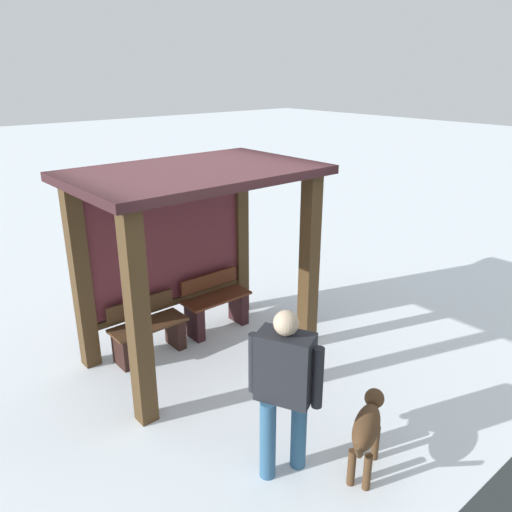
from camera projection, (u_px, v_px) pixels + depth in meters
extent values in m
plane|color=white|center=(203.00, 353.00, 6.37)|extent=(60.00, 60.00, 0.00)
cube|color=#432E18|center=(138.00, 321.00, 4.78)|extent=(0.18, 0.18, 2.24)
cube|color=#432E18|center=(309.00, 264.00, 6.19)|extent=(0.18, 0.18, 2.24)
cube|color=#432E18|center=(81.00, 278.00, 5.76)|extent=(0.18, 0.18, 2.24)
cube|color=#432E18|center=(240.00, 237.00, 7.17)|extent=(0.18, 0.18, 2.24)
cube|color=#331A1D|center=(195.00, 173.00, 5.57)|extent=(2.74, 1.78, 0.10)
cube|color=#5A2229|center=(168.00, 243.00, 6.41)|extent=(2.14, 0.08, 1.51)
cube|color=#432E18|center=(173.00, 302.00, 6.68)|extent=(2.14, 0.06, 0.08)
cube|color=#462D1A|center=(148.00, 325.00, 6.18)|extent=(0.94, 0.39, 0.03)
cube|color=#462D1A|center=(140.00, 306.00, 6.23)|extent=(0.89, 0.04, 0.20)
cube|color=black|center=(175.00, 331.00, 6.48)|extent=(0.12, 0.33, 0.41)
cube|color=black|center=(122.00, 351.00, 6.03)|extent=(0.12, 0.33, 0.41)
cube|color=#502614|center=(217.00, 298.00, 6.79)|extent=(0.94, 0.37, 0.03)
cube|color=#502614|center=(209.00, 281.00, 6.84)|extent=(0.89, 0.04, 0.20)
cube|color=black|center=(238.00, 306.00, 7.10)|extent=(0.12, 0.31, 0.46)
cube|color=black|center=(195.00, 322.00, 6.65)|extent=(0.12, 0.31, 0.46)
cube|color=black|center=(285.00, 367.00, 4.14)|extent=(0.44, 0.53, 0.61)
sphere|color=tan|center=(286.00, 323.00, 4.00)|extent=(0.21, 0.21, 0.21)
cylinder|color=#2D577A|center=(299.00, 430.00, 4.44)|extent=(0.19, 0.19, 0.76)
cylinder|color=#2D577A|center=(268.00, 440.00, 4.32)|extent=(0.19, 0.19, 0.76)
cylinder|color=black|center=(318.00, 378.00, 4.05)|extent=(0.12, 0.12, 0.54)
cylinder|color=black|center=(254.00, 363.00, 4.26)|extent=(0.12, 0.12, 0.54)
ellipsoid|color=#4D341F|center=(366.00, 427.00, 4.34)|extent=(0.64, 0.47, 0.24)
sphere|color=#4D341F|center=(374.00, 398.00, 4.64)|extent=(0.18, 0.18, 0.18)
cylinder|color=#4D341F|center=(358.00, 451.00, 4.01)|extent=(0.22, 0.14, 0.26)
cylinder|color=#4D341F|center=(375.00, 442.00, 4.59)|extent=(0.07, 0.07, 0.35)
cylinder|color=#4D341F|center=(361.00, 439.00, 4.64)|extent=(0.07, 0.07, 0.35)
cylinder|color=#4D341F|center=(367.00, 472.00, 4.25)|extent=(0.07, 0.07, 0.35)
cylinder|color=#4D341F|center=(352.00, 467.00, 4.30)|extent=(0.07, 0.07, 0.35)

